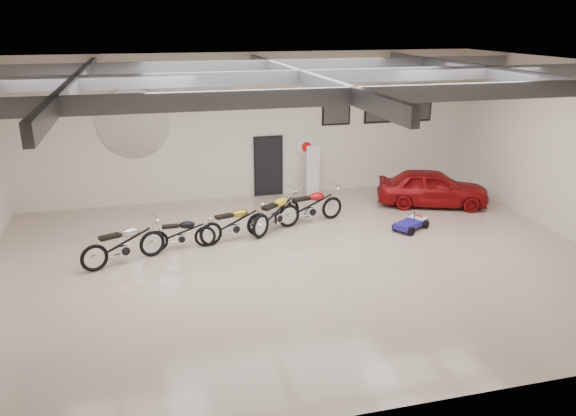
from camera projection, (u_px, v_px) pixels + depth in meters
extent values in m
cube|color=#BCA58F|center=(299.00, 262.00, 14.70)|extent=(16.00, 12.00, 0.01)
cube|color=slate|center=(301.00, 66.00, 13.09)|extent=(16.00, 12.00, 0.01)
cube|color=beige|center=(253.00, 127.00, 19.40)|extent=(16.00, 0.02, 5.00)
cube|color=beige|center=(573.00, 151.00, 15.79)|extent=(0.02, 12.00, 5.00)
cube|color=black|center=(268.00, 167.00, 19.94)|extent=(0.92, 0.08, 2.10)
imported|color=maroon|center=(433.00, 188.00, 18.96)|extent=(2.68, 3.96, 1.25)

